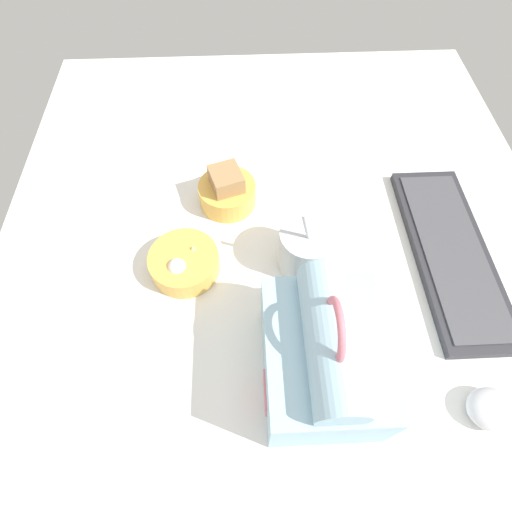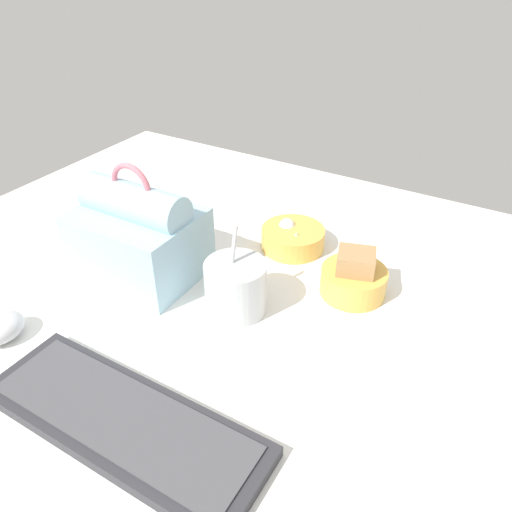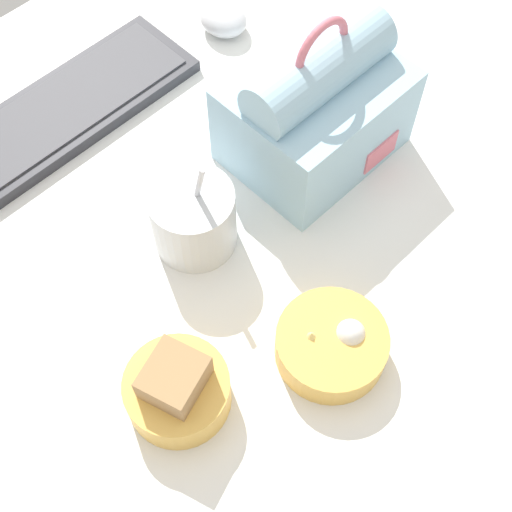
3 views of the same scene
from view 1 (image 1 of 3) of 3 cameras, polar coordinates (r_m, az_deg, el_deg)
The scene contains 7 objects.
desk_surface at distance 75.31cm, azimuth 3.68°, elevation -2.29°, with size 140.00×110.00×2.00cm.
keyboard at distance 83.53cm, azimuth 26.06°, elevation 0.45°, with size 39.94×13.40×2.10cm.
lunch_bag at distance 59.89cm, azimuth 9.60°, elevation -13.88°, with size 21.40×17.10×21.92cm.
soup_cup at distance 71.70cm, azimuth 7.30°, elevation 1.20°, with size 10.33×10.33×15.26cm.
bento_bowl_sandwich at distance 81.60cm, azimuth -4.13°, elevation 9.18°, with size 11.52×11.52×8.48cm.
bento_bowl_snacks at distance 73.54cm, azimuth -10.16°, elevation -0.90°, with size 12.66×12.66×5.53cm.
computer_mouse at distance 72.32cm, azimuth 30.70°, elevation -18.31°, with size 6.48×7.61×3.95cm.
Camera 1 is at (37.49, -6.54, 65.99)cm, focal length 28.00 mm.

